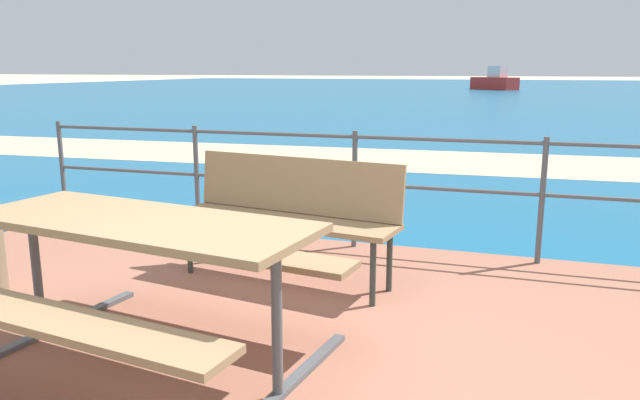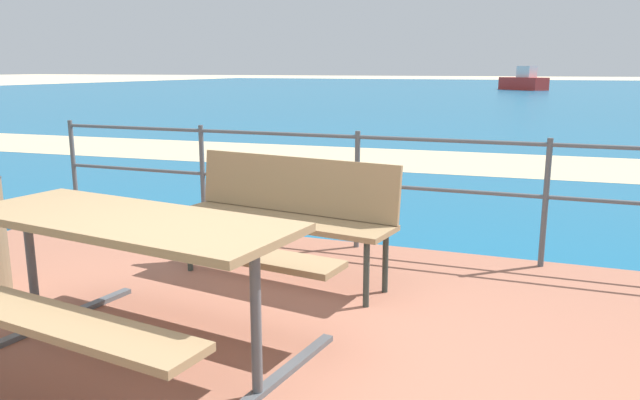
% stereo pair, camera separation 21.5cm
% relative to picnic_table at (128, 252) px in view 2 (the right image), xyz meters
% --- Properties ---
extents(ground_plane, '(240.00, 240.00, 0.00)m').
position_rel_picnic_table_xyz_m(ground_plane, '(0.46, -0.09, -0.65)').
color(ground_plane, beige).
extents(patio_paving, '(6.40, 5.20, 0.06)m').
position_rel_picnic_table_xyz_m(patio_paving, '(0.46, -0.09, -0.62)').
color(patio_paving, '#935B47').
rests_on(patio_paving, ground).
extents(sea_water, '(90.00, 90.00, 0.01)m').
position_rel_picnic_table_xyz_m(sea_water, '(0.46, 39.91, -0.64)').
color(sea_water, '#145B84').
rests_on(sea_water, ground).
extents(beach_strip, '(54.06, 5.06, 0.01)m').
position_rel_picnic_table_xyz_m(beach_strip, '(0.46, 7.87, -0.64)').
color(beach_strip, tan).
rests_on(beach_strip, ground).
extents(picnic_table, '(1.95, 1.63, 0.77)m').
position_rel_picnic_table_xyz_m(picnic_table, '(0.00, 0.00, 0.00)').
color(picnic_table, '#8C704C').
rests_on(picnic_table, patio_paving).
extents(park_bench, '(1.65, 0.66, 0.87)m').
position_rel_picnic_table_xyz_m(park_bench, '(0.23, 1.46, -0.05)').
color(park_bench, '#8C704C').
rests_on(park_bench, patio_paving).
extents(railing_fence, '(5.94, 0.04, 0.98)m').
position_rel_picnic_table_xyz_m(railing_fence, '(0.46, 2.37, 0.04)').
color(railing_fence, '#4C5156').
rests_on(railing_fence, patio_paving).
extents(boat_near, '(3.73, 3.57, 1.67)m').
position_rel_picnic_table_xyz_m(boat_near, '(-0.16, 44.50, -0.07)').
color(boat_near, red).
rests_on(boat_near, sea_water).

